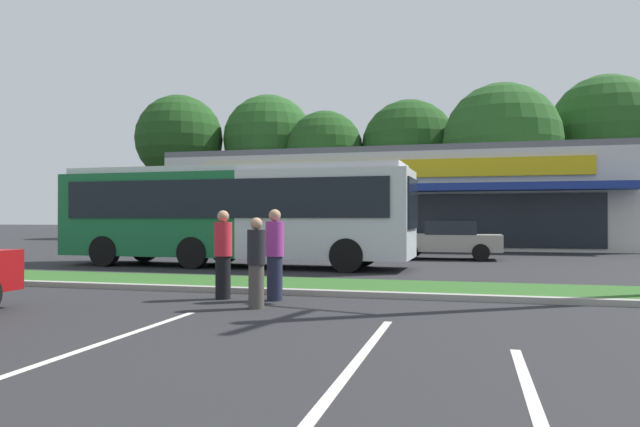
% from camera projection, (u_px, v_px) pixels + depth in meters
% --- Properties ---
extents(grass_median, '(56.00, 2.20, 0.12)m').
position_uv_depth(grass_median, '(354.00, 287.00, 12.98)').
color(grass_median, '#2D5B23').
rests_on(grass_median, ground_plane).
extents(curb_lip, '(56.00, 0.24, 0.12)m').
position_uv_depth(curb_lip, '(343.00, 294.00, 11.80)').
color(curb_lip, '#99968C').
rests_on(curb_lip, ground_plane).
extents(parking_stripe_1, '(0.12, 4.80, 0.01)m').
position_uv_depth(parking_stripe_1, '(105.00, 342.00, 7.45)').
color(parking_stripe_1, silver).
rests_on(parking_stripe_1, ground_plane).
extents(parking_stripe_2, '(0.12, 4.80, 0.01)m').
position_uv_depth(parking_stripe_2, '(359.00, 358.00, 6.60)').
color(parking_stripe_2, silver).
rests_on(parking_stripe_2, ground_plane).
extents(parking_stripe_3, '(0.12, 4.80, 0.01)m').
position_uv_depth(parking_stripe_3, '(538.00, 415.00, 4.70)').
color(parking_stripe_3, silver).
rests_on(parking_stripe_3, ground_plane).
extents(storefront_building, '(24.17, 12.65, 5.19)m').
position_uv_depth(storefront_building, '(398.00, 201.00, 34.37)').
color(storefront_building, beige).
rests_on(storefront_building, ground_plane).
extents(tree_far_left, '(6.97, 6.97, 11.49)m').
position_uv_depth(tree_far_left, '(179.00, 139.00, 47.15)').
color(tree_far_left, '#473323').
rests_on(tree_far_left, ground_plane).
extents(tree_left, '(7.31, 7.31, 11.53)m').
position_uv_depth(tree_left, '(269.00, 141.00, 47.31)').
color(tree_left, '#473323').
rests_on(tree_left, ground_plane).
extents(tree_mid_left, '(5.76, 5.76, 9.68)m').
position_uv_depth(tree_mid_left, '(325.00, 149.00, 44.16)').
color(tree_mid_left, '#473323').
rests_on(tree_mid_left, ground_plane).
extents(tree_mid, '(7.15, 7.15, 10.44)m').
position_uv_depth(tree_mid, '(409.00, 148.00, 43.80)').
color(tree_mid, '#473323').
rests_on(tree_mid, ground_plane).
extents(tree_mid_right, '(7.91, 7.91, 10.71)m').
position_uv_depth(tree_mid_right, '(502.00, 142.00, 39.56)').
color(tree_mid_right, '#473323').
rests_on(tree_mid_right, ground_plane).
extents(tree_right, '(7.62, 7.62, 11.71)m').
position_uv_depth(tree_right, '(606.00, 129.00, 41.34)').
color(tree_right, '#473323').
rests_on(tree_right, ground_plane).
extents(city_bus, '(11.73, 2.87, 3.25)m').
position_uv_depth(city_bus, '(234.00, 213.00, 19.17)').
color(city_bus, '#196638').
rests_on(city_bus, ground_plane).
extents(car_1, '(4.19, 1.90, 1.46)m').
position_uv_depth(car_1, '(447.00, 240.00, 22.52)').
color(car_1, '#9E998C').
rests_on(car_1, ground_plane).
extents(pedestrian_near_bench, '(0.32, 0.32, 1.59)m').
position_uv_depth(pedestrian_near_bench, '(256.00, 263.00, 10.25)').
color(pedestrian_near_bench, '#47423D').
rests_on(pedestrian_near_bench, ground_plane).
extents(pedestrian_by_pole, '(0.35, 0.35, 1.74)m').
position_uv_depth(pedestrian_by_pole, '(223.00, 254.00, 11.46)').
color(pedestrian_by_pole, black).
rests_on(pedestrian_by_pole, ground_plane).
extents(pedestrian_mid, '(0.35, 0.35, 1.76)m').
position_uv_depth(pedestrian_mid, '(275.00, 255.00, 11.25)').
color(pedestrian_mid, '#1E2338').
rests_on(pedestrian_mid, ground_plane).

